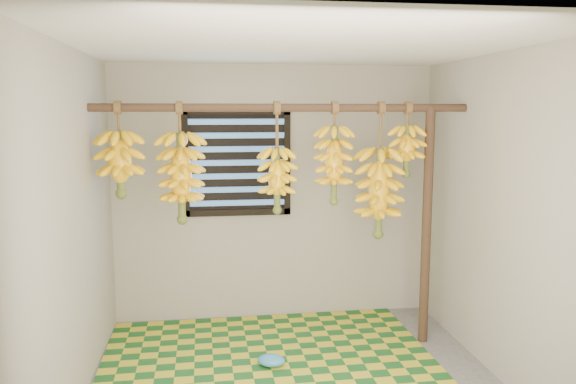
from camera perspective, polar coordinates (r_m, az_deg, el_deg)
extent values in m
cube|color=silver|center=(3.80, 1.18, 14.74)|extent=(3.00, 3.00, 0.01)
cube|color=gray|center=(5.32, -1.41, -0.14)|extent=(3.00, 0.01, 2.40)
cube|color=gray|center=(3.91, -21.25, -3.76)|extent=(0.01, 3.00, 2.40)
cube|color=gray|center=(4.35, 21.15, -2.60)|extent=(0.01, 3.00, 2.40)
cube|color=black|center=(5.23, -5.21, 3.00)|extent=(1.00, 0.04, 1.00)
cylinder|color=#442C1E|center=(4.47, -0.27, 8.56)|extent=(3.00, 0.06, 0.06)
cylinder|color=#442C1E|center=(4.87, 13.89, -3.54)|extent=(0.08, 0.08, 2.00)
cube|color=#17511E|center=(4.61, -1.87, -17.08)|extent=(2.67, 2.15, 0.01)
ellipsoid|color=teal|center=(4.55, -1.71, -16.73)|extent=(0.26, 0.23, 0.09)
cylinder|color=brown|center=(4.48, -16.85, 7.08)|extent=(0.02, 0.02, 0.24)
cylinder|color=#4C5923|center=(4.49, -16.68, 3.01)|extent=(0.06, 0.06, 0.46)
cylinder|color=brown|center=(4.43, -10.96, 7.18)|extent=(0.02, 0.02, 0.25)
cylinder|color=#4C5923|center=(4.46, -10.81, 1.69)|extent=(0.06, 0.06, 0.66)
cylinder|color=brown|center=(4.46, -1.13, 6.58)|extent=(0.02, 0.02, 0.37)
cylinder|color=#4C5923|center=(4.49, -1.11, 1.48)|extent=(0.05, 0.05, 0.49)
cylinder|color=brown|center=(4.54, 4.76, 7.64)|extent=(0.02, 0.02, 0.20)
cylinder|color=#4C5923|center=(4.55, 4.70, 3.01)|extent=(0.05, 0.05, 0.59)
cylinder|color=brown|center=(4.64, 9.38, 6.43)|extent=(0.02, 0.02, 0.39)
cylinder|color=#4C5923|center=(4.68, 9.24, 0.18)|extent=(0.06, 0.06, 0.69)
cylinder|color=brown|center=(4.71, 12.07, 7.53)|extent=(0.02, 0.02, 0.20)
cylinder|color=#4C5923|center=(4.72, 11.97, 4.37)|extent=(0.05, 0.05, 0.38)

